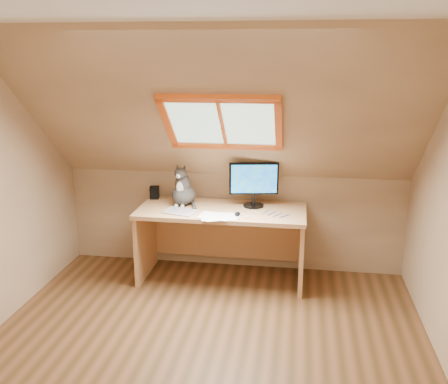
# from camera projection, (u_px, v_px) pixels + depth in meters

# --- Properties ---
(ground) EXTENTS (3.50, 3.50, 0.00)m
(ground) POSITION_uv_depth(u_px,v_px,m) (201.00, 359.00, 3.71)
(ground) COLOR brown
(ground) RESTS_ON ground
(room_shell) EXTENTS (3.52, 3.52, 2.41)m
(room_shell) POSITION_uv_depth(u_px,v_px,m) (195.00, 175.00, 3.24)
(room_shell) COLOR tan
(room_shell) RESTS_ON ground
(desk) EXTENTS (1.62, 0.71, 0.74)m
(desk) POSITION_uv_depth(u_px,v_px,m) (223.00, 228.00, 4.96)
(desk) COLOR tan
(desk) RESTS_ON ground
(monitor) EXTENTS (0.48, 0.20, 0.44)m
(monitor) POSITION_uv_depth(u_px,v_px,m) (254.00, 182.00, 4.84)
(monitor) COLOR black
(monitor) RESTS_ON desk
(cat) EXTENTS (0.28, 0.31, 0.42)m
(cat) POSITION_uv_depth(u_px,v_px,m) (183.00, 190.00, 4.93)
(cat) COLOR #46413E
(cat) RESTS_ON desk
(desk_speaker) EXTENTS (0.10, 0.10, 0.13)m
(desk_speaker) POSITION_uv_depth(u_px,v_px,m) (154.00, 192.00, 5.17)
(desk_speaker) COLOR black
(desk_speaker) RESTS_ON desk
(graphics_tablet) EXTENTS (0.34, 0.28, 0.01)m
(graphics_tablet) POSITION_uv_depth(u_px,v_px,m) (180.00, 212.00, 4.73)
(graphics_tablet) COLOR #B2B2B7
(graphics_tablet) RESTS_ON desk
(mouse) EXTENTS (0.05, 0.09, 0.03)m
(mouse) POSITION_uv_depth(u_px,v_px,m) (237.00, 214.00, 4.63)
(mouse) COLOR black
(mouse) RESTS_ON desk
(papers) EXTENTS (0.35, 0.30, 0.01)m
(papers) POSITION_uv_depth(u_px,v_px,m) (216.00, 217.00, 4.59)
(papers) COLOR white
(papers) RESTS_ON desk
(cables) EXTENTS (0.51, 0.26, 0.01)m
(cables) POSITION_uv_depth(u_px,v_px,m) (264.00, 214.00, 4.66)
(cables) COLOR silver
(cables) RESTS_ON desk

